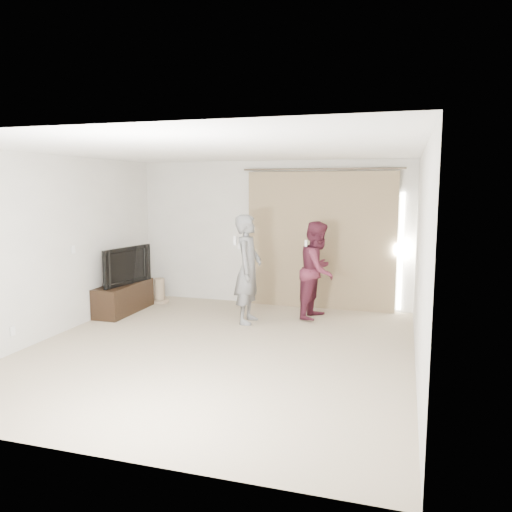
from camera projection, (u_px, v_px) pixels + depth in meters
The scene contains 10 objects.
floor at pixel (218, 350), 6.61m from camera, with size 5.50×5.50×0.00m, color tan.
wall_back at pixel (272, 233), 9.04m from camera, with size 5.00×0.04×2.60m, color silver.
wall_left at pixel (54, 246), 7.14m from camera, with size 0.04×5.50×2.60m.
ceiling at pixel (216, 150), 6.25m from camera, with size 5.00×5.50×0.01m, color white.
curtain at pixel (321, 241), 8.73m from camera, with size 2.80×0.11×2.46m.
tv_console at pixel (124, 298), 8.56m from camera, with size 0.45×1.29×0.50m, color black.
tv at pixel (123, 265), 8.48m from camera, with size 1.10×0.14×0.64m, color black.
scratching_post at pixel (160, 293), 9.28m from camera, with size 0.34×0.34×0.45m.
person_man at pixel (248, 269), 7.83m from camera, with size 0.43×0.64×1.71m.
person_woman at pixel (318, 270), 8.12m from camera, with size 0.73×0.87×1.59m.
Camera 1 is at (2.32, -5.96, 2.16)m, focal length 35.00 mm.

